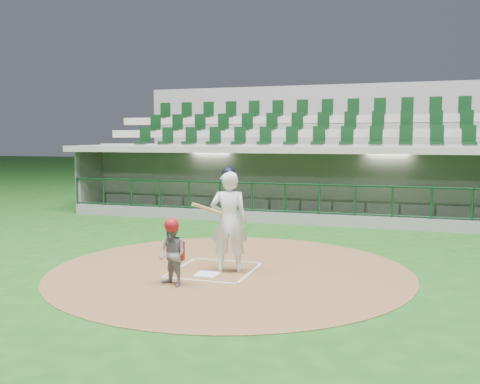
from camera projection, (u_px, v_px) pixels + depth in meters
name	position (u px, v px, depth m)	size (l,w,h in m)	color
ground	(220.00, 267.00, 10.98)	(120.00, 120.00, 0.00)	#184D16
dirt_circle	(230.00, 270.00, 10.70)	(7.20, 7.20, 0.01)	brown
home_plate	(207.00, 274.00, 10.32)	(0.43, 0.43, 0.02)	white
batter_box_chalk	(214.00, 270.00, 10.70)	(1.55, 1.80, 0.01)	white
dugout_structure	(301.00, 188.00, 18.27)	(16.40, 3.70, 3.00)	gray
seating_deck	(313.00, 170.00, 21.18)	(17.00, 6.72, 5.15)	gray
batter	(229.00, 220.00, 10.48)	(0.96, 0.97, 2.08)	white
catcher	(172.00, 252.00, 9.50)	(0.69, 0.63, 1.23)	gray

